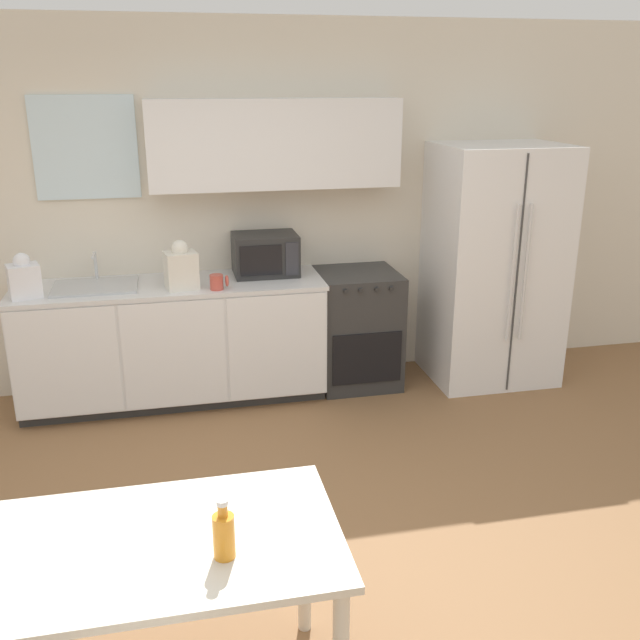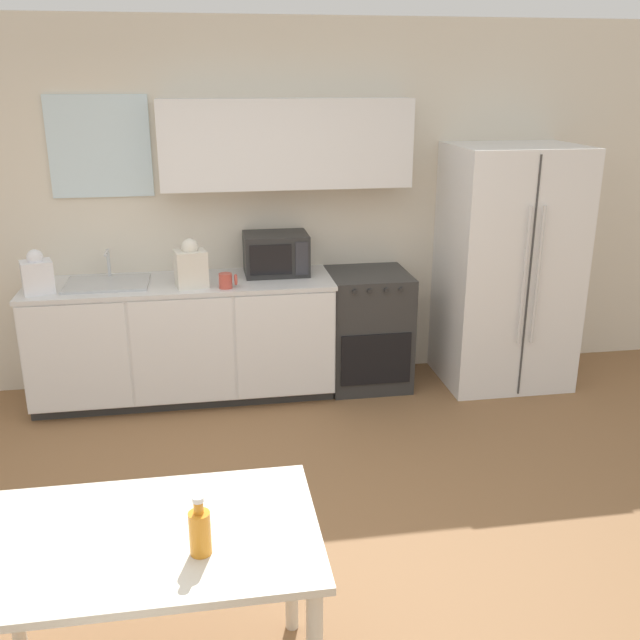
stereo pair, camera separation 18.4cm
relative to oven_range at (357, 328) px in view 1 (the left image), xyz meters
The scene contains 12 objects.
ground_plane 2.37m from the oven_range, 117.28° to the right, with size 12.00×12.00×0.00m, color olive.
wall_back 1.44m from the oven_range, 163.35° to the left, with size 12.00×0.38×2.70m.
kitchen_counter 1.39m from the oven_range, behind, with size 2.18×0.66×0.90m.
oven_range is the anchor object (origin of this frame).
refrigerator 1.16m from the oven_range, ahead, with size 0.94×0.80×1.82m.
kitchen_sink 1.95m from the oven_range, behind, with size 0.57×0.43×0.22m.
microwave 0.92m from the oven_range, behind, with size 0.47×0.37×0.30m.
coffee_mug 1.20m from the oven_range, 167.10° to the right, with size 0.13×0.09×0.10m.
grocery_bag_0 2.41m from the oven_range, behind, with size 0.24×0.22×0.30m.
grocery_bag_1 1.45m from the oven_range, behind, with size 0.24×0.22×0.34m.
dining_table 3.22m from the oven_range, 117.35° to the right, with size 1.24×0.76×0.76m.
drink_bottle 3.27m from the oven_range, 113.05° to the right, with size 0.07×0.07×0.22m.
Camera 1 is at (-0.32, -2.94, 2.28)m, focal length 40.00 mm.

